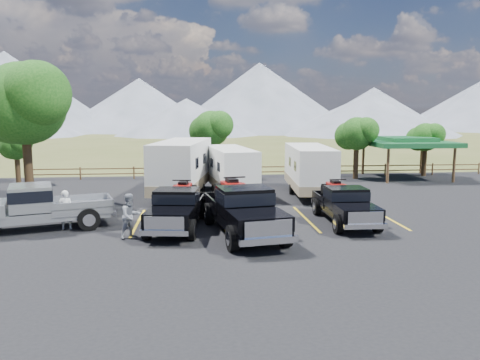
{
  "coord_description": "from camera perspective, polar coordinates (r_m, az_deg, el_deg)",
  "views": [
    {
      "loc": [
        -3.29,
        -17.69,
        5.18
      ],
      "look_at": [
        -0.96,
        6.54,
        1.6
      ],
      "focal_mm": 35.0,
      "sensor_mm": 36.0,
      "label": 1
    }
  ],
  "objects": [
    {
      "name": "rig_center",
      "position": [
        19.69,
        0.32,
        -3.49
      ],
      "size": [
        3.28,
        7.06,
        2.27
      ],
      "rotation": [
        0.0,
        0.0,
        0.17
      ],
      "color": "black",
      "rests_on": "asphalt_lot"
    },
    {
      "name": "pickup_silver",
      "position": [
        22.24,
        -23.64,
        -2.98
      ],
      "size": [
        6.96,
        4.03,
        1.99
      ],
      "rotation": [
        0.0,
        0.0,
        -1.26
      ],
      "color": "gray",
      "rests_on": "asphalt_lot"
    },
    {
      "name": "trailer_center",
      "position": [
        29.21,
        -1.16,
        1.23
      ],
      "size": [
        3.04,
        8.36,
        2.89
      ],
      "rotation": [
        0.0,
        0.0,
        0.14
      ],
      "color": "white",
      "rests_on": "asphalt_lot"
    },
    {
      "name": "rig_right",
      "position": [
        22.26,
        12.6,
        -2.79
      ],
      "size": [
        2.05,
        5.69,
        1.89
      ],
      "rotation": [
        0.0,
        0.0,
        -0.01
      ],
      "color": "black",
      "rests_on": "asphalt_lot"
    },
    {
      "name": "tree_ne_a",
      "position": [
        36.85,
        14.01,
        5.48
      ],
      "size": [
        3.11,
        2.92,
        4.76
      ],
      "color": "black",
      "rests_on": "ground"
    },
    {
      "name": "pavilion",
      "position": [
        38.4,
        19.67,
        4.31
      ],
      "size": [
        6.2,
        6.2,
        3.22
      ],
      "color": "brown",
      "rests_on": "ground"
    },
    {
      "name": "person_a",
      "position": [
        21.87,
        -20.48,
        -3.42
      ],
      "size": [
        0.67,
        0.48,
        1.75
      ],
      "primitive_type": "imported",
      "rotation": [
        0.0,
        0.0,
        3.24
      ],
      "color": "white",
      "rests_on": "asphalt_lot"
    },
    {
      "name": "ground",
      "position": [
        18.72,
        4.88,
        -7.72
      ],
      "size": [
        320.0,
        320.0,
        0.0
      ],
      "primitive_type": "plane",
      "color": "#485022",
      "rests_on": "ground"
    },
    {
      "name": "trailer_left",
      "position": [
        28.64,
        -7.08,
        1.53
      ],
      "size": [
        3.81,
        9.75,
        3.37
      ],
      "rotation": [
        0.0,
        0.0,
        -0.17
      ],
      "color": "white",
      "rests_on": "asphalt_lot"
    },
    {
      "name": "person_b",
      "position": [
        19.62,
        -13.2,
        -4.28
      ],
      "size": [
        1.13,
        1.09,
        1.84
      ],
      "primitive_type": "imported",
      "rotation": [
        0.0,
        0.0,
        0.65
      ],
      "color": "gray",
      "rests_on": "asphalt_lot"
    },
    {
      "name": "tree_north",
      "position": [
        36.75,
        -3.55,
        6.25
      ],
      "size": [
        3.46,
        3.24,
        5.25
      ],
      "color": "black",
      "rests_on": "ground"
    },
    {
      "name": "mountain_range",
      "position": [
        123.77,
        -7.62,
        9.54
      ],
      "size": [
        209.0,
        71.0,
        20.0
      ],
      "color": "slate",
      "rests_on": "ground"
    },
    {
      "name": "rail_fence",
      "position": [
        36.86,
        2.79,
        1.23
      ],
      "size": [
        36.12,
        0.12,
        1.0
      ],
      "color": "brown",
      "rests_on": "ground"
    },
    {
      "name": "rig_left",
      "position": [
        20.94,
        -7.6,
        -3.23
      ],
      "size": [
        2.73,
        6.16,
        1.99
      ],
      "rotation": [
        0.0,
        0.0,
        -0.14
      ],
      "color": "black",
      "rests_on": "asphalt_lot"
    },
    {
      "name": "tree_big_nw",
      "position": [
        28.28,
        -24.9,
        8.45
      ],
      "size": [
        5.54,
        5.18,
        7.84
      ],
      "color": "black",
      "rests_on": "ground"
    },
    {
      "name": "tree_ne_b",
      "position": [
        40.16,
        21.65,
        4.85
      ],
      "size": [
        2.77,
        2.59,
        4.27
      ],
      "color": "black",
      "rests_on": "ground"
    },
    {
      "name": "tree_nw_small",
      "position": [
        37.04,
        -25.65,
        3.83
      ],
      "size": [
        2.59,
        2.43,
        3.85
      ],
      "color": "black",
      "rests_on": "ground"
    },
    {
      "name": "trailer_right",
      "position": [
        29.07,
        8.45,
        1.24
      ],
      "size": [
        2.78,
        8.73,
        3.02
      ],
      "rotation": [
        0.0,
        0.0,
        -0.08
      ],
      "color": "white",
      "rests_on": "asphalt_lot"
    },
    {
      "name": "asphalt_lot",
      "position": [
        21.57,
        3.45,
        -5.49
      ],
      "size": [
        44.0,
        34.0,
        0.04
      ],
      "primitive_type": "cube",
      "color": "black",
      "rests_on": "ground"
    },
    {
      "name": "stall_lines",
      "position": [
        22.53,
        3.05,
        -4.82
      ],
      "size": [
        12.12,
        5.5,
        0.01
      ],
      "color": "gold",
      "rests_on": "asphalt_lot"
    }
  ]
}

